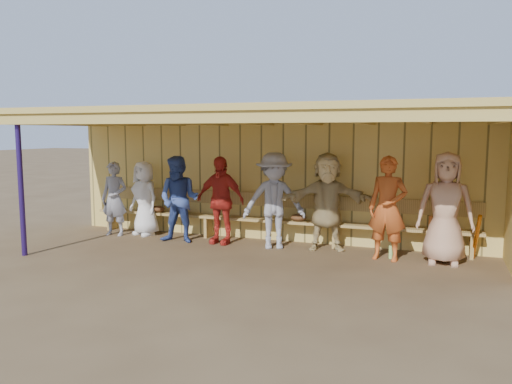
{
  "coord_description": "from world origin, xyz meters",
  "views": [
    {
      "loc": [
        3.04,
        -7.88,
        2.11
      ],
      "look_at": [
        0.0,
        0.35,
        1.05
      ],
      "focal_mm": 35.0,
      "sensor_mm": 36.0,
      "label": 1
    }
  ],
  "objects_px": {
    "player_c": "(179,199)",
    "bench": "(270,214)",
    "player_d": "(220,200)",
    "player_e": "(274,201)",
    "player_g": "(388,208)",
    "player_h": "(445,208)",
    "player_f": "(327,202)",
    "player_b": "(144,198)",
    "player_a": "(114,199)"
  },
  "relations": [
    {
      "from": "player_f",
      "to": "player_g",
      "type": "height_order",
      "value": "player_f"
    },
    {
      "from": "player_g",
      "to": "player_h",
      "type": "distance_m",
      "value": 0.89
    },
    {
      "from": "player_e",
      "to": "player_h",
      "type": "xyz_separation_m",
      "value": [
        2.9,
        -0.08,
        0.03
      ]
    },
    {
      "from": "player_b",
      "to": "player_e",
      "type": "bearing_deg",
      "value": 15.29
    },
    {
      "from": "player_g",
      "to": "player_f",
      "type": "bearing_deg",
      "value": 169.66
    },
    {
      "from": "player_c",
      "to": "player_f",
      "type": "xyz_separation_m",
      "value": [
        2.78,
        0.37,
        0.05
      ]
    },
    {
      "from": "player_b",
      "to": "bench",
      "type": "xyz_separation_m",
      "value": [
        2.61,
        0.31,
        -0.23
      ]
    },
    {
      "from": "player_b",
      "to": "bench",
      "type": "height_order",
      "value": "player_b"
    },
    {
      "from": "player_d",
      "to": "player_c",
      "type": "bearing_deg",
      "value": -162.35
    },
    {
      "from": "player_f",
      "to": "player_e",
      "type": "bearing_deg",
      "value": 176.27
    },
    {
      "from": "player_a",
      "to": "bench",
      "type": "relative_size",
      "value": 0.2
    },
    {
      "from": "player_f",
      "to": "player_g",
      "type": "xyz_separation_m",
      "value": [
        1.09,
        -0.36,
        -0.01
      ]
    },
    {
      "from": "player_d",
      "to": "bench",
      "type": "xyz_separation_m",
      "value": [
        0.83,
        0.48,
        -0.3
      ]
    },
    {
      "from": "player_e",
      "to": "player_f",
      "type": "relative_size",
      "value": 1.0
    },
    {
      "from": "player_b",
      "to": "player_h",
      "type": "distance_m",
      "value": 5.77
    },
    {
      "from": "player_a",
      "to": "player_d",
      "type": "xyz_separation_m",
      "value": [
        2.33,
        0.08,
        0.07
      ]
    },
    {
      "from": "player_f",
      "to": "bench",
      "type": "distance_m",
      "value": 1.27
    },
    {
      "from": "player_b",
      "to": "player_d",
      "type": "relative_size",
      "value": 0.92
    },
    {
      "from": "player_d",
      "to": "player_g",
      "type": "bearing_deg",
      "value": 0.28
    },
    {
      "from": "player_a",
      "to": "player_d",
      "type": "bearing_deg",
      "value": -3.93
    },
    {
      "from": "player_e",
      "to": "bench",
      "type": "distance_m",
      "value": 0.66
    },
    {
      "from": "player_e",
      "to": "bench",
      "type": "relative_size",
      "value": 0.23
    },
    {
      "from": "player_c",
      "to": "player_f",
      "type": "relative_size",
      "value": 0.95
    },
    {
      "from": "player_b",
      "to": "player_e",
      "type": "distance_m",
      "value": 2.87
    },
    {
      "from": "player_d",
      "to": "player_f",
      "type": "relative_size",
      "value": 0.95
    },
    {
      "from": "player_c",
      "to": "player_a",
      "type": "bearing_deg",
      "value": 170.21
    },
    {
      "from": "player_a",
      "to": "player_h",
      "type": "bearing_deg",
      "value": -6.09
    },
    {
      "from": "player_c",
      "to": "bench",
      "type": "xyz_separation_m",
      "value": [
        1.6,
        0.67,
        -0.3
      ]
    },
    {
      "from": "player_e",
      "to": "player_h",
      "type": "height_order",
      "value": "player_h"
    },
    {
      "from": "player_f",
      "to": "player_d",
      "type": "bearing_deg",
      "value": 168.98
    },
    {
      "from": "player_b",
      "to": "player_g",
      "type": "height_order",
      "value": "player_g"
    },
    {
      "from": "player_c",
      "to": "player_h",
      "type": "height_order",
      "value": "player_h"
    },
    {
      "from": "player_b",
      "to": "player_c",
      "type": "height_order",
      "value": "player_c"
    },
    {
      "from": "player_f",
      "to": "player_g",
      "type": "distance_m",
      "value": 1.14
    },
    {
      "from": "player_a",
      "to": "player_b",
      "type": "height_order",
      "value": "player_b"
    },
    {
      "from": "player_d",
      "to": "player_h",
      "type": "distance_m",
      "value": 3.99
    },
    {
      "from": "player_h",
      "to": "bench",
      "type": "distance_m",
      "value": 3.23
    },
    {
      "from": "player_f",
      "to": "bench",
      "type": "height_order",
      "value": "player_f"
    },
    {
      "from": "player_e",
      "to": "player_f",
      "type": "xyz_separation_m",
      "value": [
        0.93,
        0.2,
        0.0
      ]
    },
    {
      "from": "player_h",
      "to": "bench",
      "type": "relative_size",
      "value": 0.24
    },
    {
      "from": "player_d",
      "to": "player_h",
      "type": "xyz_separation_m",
      "value": [
        3.98,
        -0.11,
        0.07
      ]
    },
    {
      "from": "player_d",
      "to": "player_e",
      "type": "bearing_deg",
      "value": 2.31
    },
    {
      "from": "player_d",
      "to": "player_e",
      "type": "distance_m",
      "value": 1.08
    },
    {
      "from": "player_b",
      "to": "player_f",
      "type": "height_order",
      "value": "player_f"
    },
    {
      "from": "player_e",
      "to": "player_c",
      "type": "bearing_deg",
      "value": 162.59
    },
    {
      "from": "player_b",
      "to": "player_d",
      "type": "xyz_separation_m",
      "value": [
        1.78,
        -0.18,
        0.07
      ]
    },
    {
      "from": "player_e",
      "to": "player_g",
      "type": "xyz_separation_m",
      "value": [
        2.01,
        -0.16,
        -0.01
      ]
    },
    {
      "from": "player_g",
      "to": "player_a",
      "type": "bearing_deg",
      "value": -173.14
    },
    {
      "from": "player_e",
      "to": "player_f",
      "type": "distance_m",
      "value": 0.95
    },
    {
      "from": "player_e",
      "to": "player_g",
      "type": "distance_m",
      "value": 2.02
    }
  ]
}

